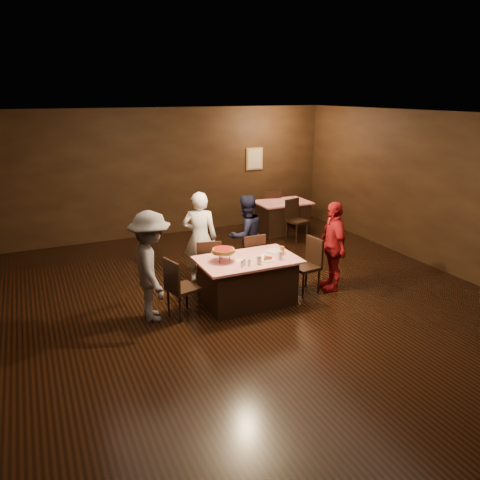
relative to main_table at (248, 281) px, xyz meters
name	(u,v)px	position (x,y,z in m)	size (l,w,h in m)	color
room	(271,180)	(0.09, -0.57, 1.75)	(10.00, 10.04, 3.02)	black
main_table	(248,281)	(0.00, 0.00, 0.00)	(1.60, 1.00, 0.77)	red
back_table	(282,217)	(2.55, 3.35, 0.00)	(1.30, 0.90, 0.77)	red
chair_far_left	(208,265)	(-0.40, 0.75, 0.09)	(0.42, 0.42, 0.95)	black
chair_far_right	(250,258)	(0.40, 0.75, 0.09)	(0.42, 0.42, 0.95)	black
chair_end_left	(183,287)	(-1.10, 0.00, 0.09)	(0.42, 0.42, 0.95)	black
chair_end_right	(305,266)	(1.10, 0.00, 0.09)	(0.42, 0.42, 0.95)	black
chair_back_near	(297,220)	(2.55, 2.65, 0.09)	(0.42, 0.42, 0.95)	black
chair_back_far	(271,208)	(2.55, 3.95, 0.09)	(0.42, 0.42, 0.95)	black
diner_white_jacket	(200,238)	(-0.39, 1.17, 0.46)	(0.61, 0.40, 1.68)	white
diner_navy_hoodie	(246,235)	(0.52, 1.19, 0.38)	(0.75, 0.58, 1.53)	black
diner_grey_knit	(151,267)	(-1.55, 0.10, 0.46)	(1.09, 0.63, 1.69)	#5E5E64
diner_red_shirt	(333,246)	(1.60, -0.07, 0.40)	(0.92, 0.38, 1.57)	#AC161D
pizza_stand	(223,251)	(-0.40, 0.05, 0.57)	(0.38, 0.38, 0.22)	black
plate_with_slice	(267,259)	(0.25, -0.18, 0.41)	(0.25, 0.25, 0.06)	white
plate_empty	(273,251)	(0.55, 0.15, 0.39)	(0.25, 0.25, 0.01)	white
glass_front_left	(259,260)	(0.05, -0.30, 0.46)	(0.08, 0.08, 0.14)	silver
glass_front_right	(280,255)	(0.45, -0.25, 0.46)	(0.08, 0.08, 0.14)	silver
glass_amber	(282,251)	(0.60, -0.05, 0.46)	(0.08, 0.08, 0.14)	#BF7F26
condiments	(245,263)	(-0.18, -0.28, 0.43)	(0.17, 0.10, 0.09)	silver
napkin_center	(264,256)	(0.30, 0.00, 0.39)	(0.16, 0.16, 0.01)	white
napkin_left	(241,261)	(-0.15, -0.05, 0.39)	(0.16, 0.16, 0.01)	white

